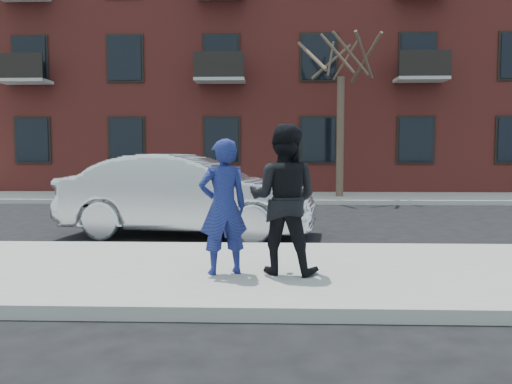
{
  "coord_description": "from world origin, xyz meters",
  "views": [
    {
      "loc": [
        2.11,
        -6.78,
        1.66
      ],
      "look_at": [
        1.88,
        0.4,
        1.11
      ],
      "focal_mm": 35.0,
      "sensor_mm": 36.0,
      "label": 1
    }
  ],
  "objects_px": {
    "silver_sedan": "(189,195)",
    "man_peacoat": "(283,199)",
    "man_hoodie": "(223,207)",
    "street_tree": "(341,42)"
  },
  "relations": [
    {
      "from": "silver_sedan",
      "to": "man_peacoat",
      "type": "height_order",
      "value": "man_peacoat"
    },
    {
      "from": "man_hoodie",
      "to": "silver_sedan",
      "type": "bearing_deg",
      "value": -93.62
    },
    {
      "from": "street_tree",
      "to": "man_peacoat",
      "type": "height_order",
      "value": "street_tree"
    },
    {
      "from": "street_tree",
      "to": "man_hoodie",
      "type": "height_order",
      "value": "street_tree"
    },
    {
      "from": "man_hoodie",
      "to": "man_peacoat",
      "type": "relative_size",
      "value": 0.9
    },
    {
      "from": "man_peacoat",
      "to": "silver_sedan",
      "type": "bearing_deg",
      "value": -50.4
    },
    {
      "from": "man_hoodie",
      "to": "man_peacoat",
      "type": "xyz_separation_m",
      "value": [
        0.75,
        0.08,
        0.09
      ]
    },
    {
      "from": "silver_sedan",
      "to": "man_peacoat",
      "type": "distance_m",
      "value": 4.1
    },
    {
      "from": "man_hoodie",
      "to": "street_tree",
      "type": "bearing_deg",
      "value": -123.94
    },
    {
      "from": "street_tree",
      "to": "man_hoodie",
      "type": "xyz_separation_m",
      "value": [
        -3.0,
        -11.61,
        -4.53
      ]
    }
  ]
}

